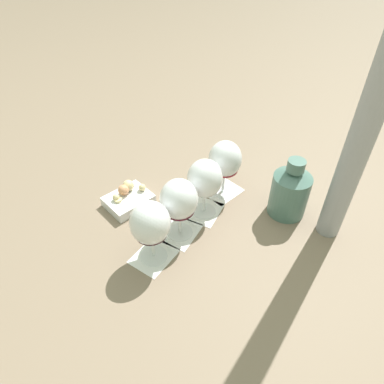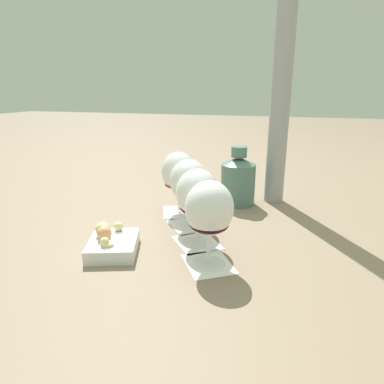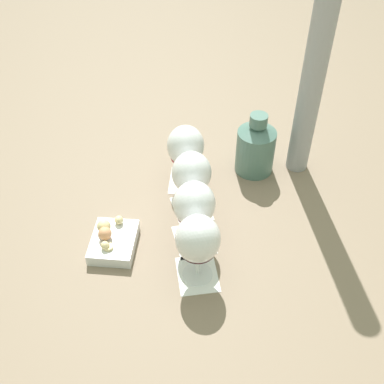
% 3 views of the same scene
% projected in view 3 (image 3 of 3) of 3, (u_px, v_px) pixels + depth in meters
% --- Properties ---
extents(ground_plane, '(8.00, 8.00, 0.00)m').
position_uv_depth(ground_plane, '(191.00, 224.00, 1.24)').
color(ground_plane, '#7F6B56').
extents(tasting_card_0, '(0.14, 0.13, 0.00)m').
position_uv_depth(tasting_card_0, '(186.00, 181.00, 1.36)').
color(tasting_card_0, white).
rests_on(tasting_card_0, ground_plane).
extents(tasting_card_1, '(0.15, 0.14, 0.00)m').
position_uv_depth(tasting_card_1, '(192.00, 208.00, 1.28)').
color(tasting_card_1, white).
rests_on(tasting_card_1, ground_plane).
extents(tasting_card_2, '(0.15, 0.14, 0.00)m').
position_uv_depth(tasting_card_2, '(194.00, 240.00, 1.20)').
color(tasting_card_2, white).
rests_on(tasting_card_2, ground_plane).
extents(tasting_card_3, '(0.14, 0.14, 0.00)m').
position_uv_depth(tasting_card_3, '(197.00, 274.00, 1.12)').
color(tasting_card_3, white).
rests_on(tasting_card_3, ground_plane).
extents(wine_glass_0, '(0.10, 0.10, 0.18)m').
position_uv_depth(wine_glass_0, '(186.00, 148.00, 1.28)').
color(wine_glass_0, white).
rests_on(wine_glass_0, tasting_card_0).
extents(wine_glass_1, '(0.10, 0.10, 0.18)m').
position_uv_depth(wine_glass_1, '(192.00, 175.00, 1.20)').
color(wine_glass_1, white).
rests_on(wine_glass_1, tasting_card_1).
extents(wine_glass_2, '(0.10, 0.10, 0.18)m').
position_uv_depth(wine_glass_2, '(194.00, 206.00, 1.12)').
color(wine_glass_2, white).
rests_on(wine_glass_2, tasting_card_2).
extents(wine_glass_3, '(0.10, 0.10, 0.18)m').
position_uv_depth(wine_glass_3, '(198.00, 241.00, 1.04)').
color(wine_glass_3, white).
rests_on(wine_glass_3, tasting_card_3).
extents(ceramic_vase, '(0.11, 0.11, 0.19)m').
position_uv_depth(ceramic_vase, '(256.00, 147.00, 1.35)').
color(ceramic_vase, '#4C7066').
rests_on(ceramic_vase, ground_plane).
extents(snack_dish, '(0.16, 0.14, 0.06)m').
position_uv_depth(snack_dish, '(112.00, 240.00, 1.17)').
color(snack_dish, silver).
rests_on(snack_dish, ground_plane).
extents(umbrella_pole, '(0.06, 0.06, 0.72)m').
position_uv_depth(umbrella_pole, '(318.00, 52.00, 1.16)').
color(umbrella_pole, '#99999E').
rests_on(umbrella_pole, ground_plane).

